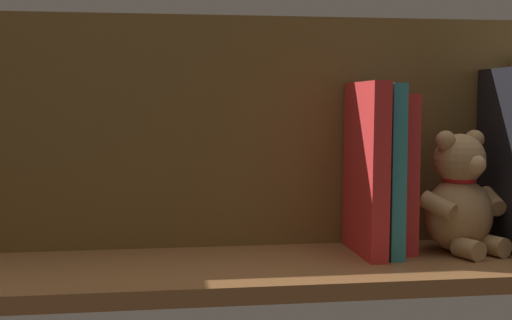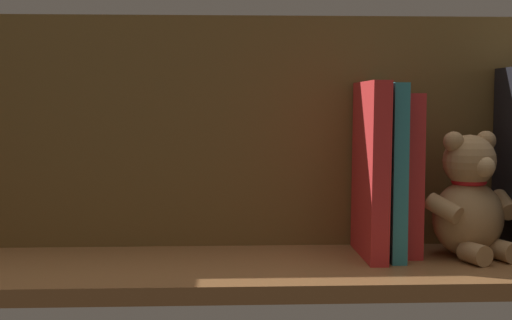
# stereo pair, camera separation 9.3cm
# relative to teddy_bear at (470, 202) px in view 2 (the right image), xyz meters

# --- Properties ---
(ground_plane) EXTENTS (1.13, 0.27, 0.02)m
(ground_plane) POSITION_rel_teddy_bear_xyz_m (0.30, 0.02, -0.09)
(ground_plane) COLOR brown
(shelf_back_panel) EXTENTS (1.13, 0.02, 0.34)m
(shelf_back_panel) POSITION_rel_teddy_bear_xyz_m (0.30, -0.09, 0.09)
(shelf_back_panel) COLOR brown
(shelf_back_panel) RESTS_ON ground_plane
(teddy_bear) EXTENTS (0.13, 0.13, 0.18)m
(teddy_bear) POSITION_rel_teddy_bear_xyz_m (0.00, 0.00, 0.00)
(teddy_bear) COLOR tan
(teddy_bear) RESTS_ON ground_plane
(book_3) EXTENTS (0.02, 0.11, 0.23)m
(book_3) POSITION_rel_teddy_bear_xyz_m (0.08, -0.03, 0.04)
(book_3) COLOR red
(book_3) RESTS_ON ground_plane
(book_4) EXTENTS (0.02, 0.14, 0.24)m
(book_4) POSITION_rel_teddy_bear_xyz_m (0.11, -0.01, 0.04)
(book_4) COLOR teal
(book_4) RESTS_ON ground_plane
(book_5) EXTENTS (0.03, 0.15, 0.24)m
(book_5) POSITION_rel_teddy_bear_xyz_m (0.14, -0.01, 0.04)
(book_5) COLOR red
(book_5) RESTS_ON ground_plane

